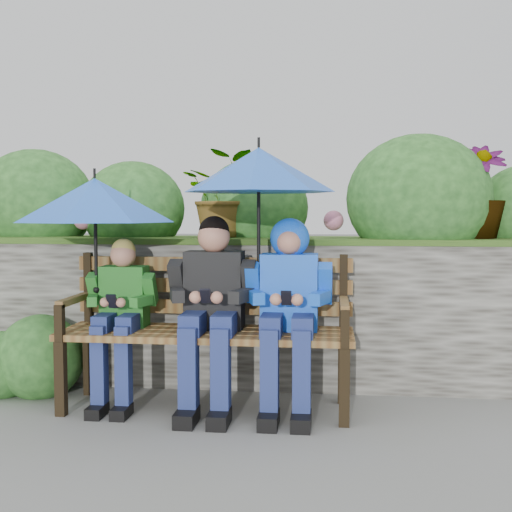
# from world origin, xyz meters

# --- Properties ---
(ground) EXTENTS (60.00, 60.00, 0.00)m
(ground) POSITION_xyz_m (0.00, 0.00, 0.00)
(ground) COLOR slate
(ground) RESTS_ON ground
(garden_backdrop) EXTENTS (8.00, 2.89, 1.87)m
(garden_backdrop) POSITION_xyz_m (-0.02, 1.58, 0.65)
(garden_backdrop) COLOR #423F38
(garden_backdrop) RESTS_ON ground
(park_bench) EXTENTS (1.79, 0.52, 0.94)m
(park_bench) POSITION_xyz_m (-0.31, 0.22, 0.54)
(park_bench) COLOR black
(park_bench) RESTS_ON ground
(boy_left) EXTENTS (0.42, 0.49, 1.04)m
(boy_left) POSITION_xyz_m (-0.85, 0.15, 0.60)
(boy_left) COLOR #2F5F27
(boy_left) RESTS_ON ground
(boy_middle) EXTENTS (0.53, 0.62, 1.19)m
(boy_middle) POSITION_xyz_m (-0.28, 0.14, 0.66)
(boy_middle) COLOR black
(boy_middle) RESTS_ON ground
(boy_right) EXTENTS (0.52, 0.63, 1.17)m
(boy_right) POSITION_xyz_m (0.19, 0.15, 0.70)
(boy_right) COLOR #003BDD
(boy_right) RESTS_ON ground
(umbrella_left) EXTENTS (1.00, 1.00, 0.77)m
(umbrella_left) POSITION_xyz_m (-1.01, 0.16, 1.28)
(umbrella_left) COLOR blue
(umbrella_left) RESTS_ON ground
(umbrella_right) EXTENTS (0.92, 0.92, 0.93)m
(umbrella_right) POSITION_xyz_m (0.01, 0.18, 1.46)
(umbrella_right) COLOR blue
(umbrella_right) RESTS_ON ground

